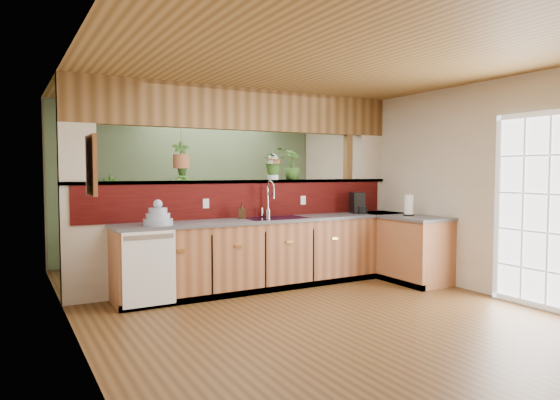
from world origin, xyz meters
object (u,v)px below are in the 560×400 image
glass_jar (273,167)px  paper_towel (409,206)px  coffee_maker (358,204)px  shelving_console (150,234)px  dish_stack (158,217)px  faucet (269,197)px  soap_dispenser (242,211)px

glass_jar → paper_towel: bearing=-32.0°
coffee_maker → shelving_console: size_ratio=0.21×
dish_stack → shelving_console: size_ratio=0.23×
faucet → shelving_console: faucet is taller
dish_stack → glass_jar: (1.75, 0.50, 0.58)m
faucet → soap_dispenser: faucet is taller
coffee_maker → shelving_console: coffee_maker is taller
faucet → paper_towel: faucet is taller
paper_towel → faucet: bearing=156.5°
coffee_maker → paper_towel: 0.75m
soap_dispenser → paper_towel: paper_towel is taller
soap_dispenser → coffee_maker: 1.81m
paper_towel → glass_jar: glass_jar is taller
shelving_console → soap_dispenser: bearing=-78.0°
dish_stack → glass_jar: 1.91m
dish_stack → soap_dispenser: size_ratio=1.70×
shelving_console → coffee_maker: bearing=-46.6°
paper_towel → dish_stack: bearing=171.6°
faucet → paper_towel: size_ratio=1.59×
glass_jar → shelving_console: 2.49m
soap_dispenser → dish_stack: bearing=-168.5°
faucet → paper_towel: (1.76, -0.76, -0.12)m
faucet → soap_dispenser: 0.45m
shelving_console → paper_towel: bearing=-49.8°
paper_towel → glass_jar: size_ratio=0.86×
coffee_maker → shelving_console: 3.34m
soap_dispenser → shelving_console: (-0.61, 2.16, -0.50)m
dish_stack → coffee_maker: 2.96m
paper_towel → glass_jar: bearing=148.0°
dish_stack → coffee_maker: (2.95, 0.16, 0.05)m
soap_dispenser → coffee_maker: bearing=-2.3°
dish_stack → paper_towel: bearing=-8.4°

